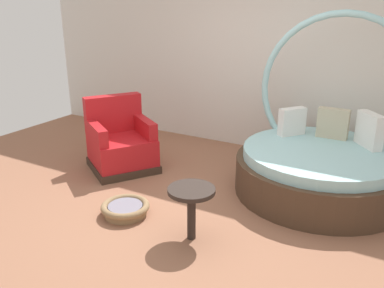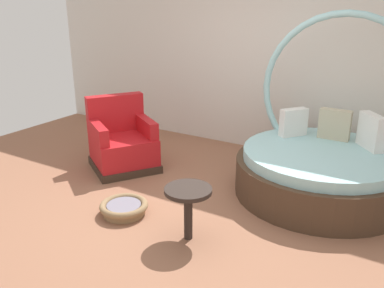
{
  "view_description": "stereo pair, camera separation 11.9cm",
  "coord_description": "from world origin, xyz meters",
  "px_view_note": "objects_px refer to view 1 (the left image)",
  "views": [
    {
      "loc": [
        1.97,
        -3.43,
        2.13
      ],
      "look_at": [
        -0.26,
        0.45,
        0.55
      ],
      "focal_mm": 38.15,
      "sensor_mm": 36.0,
      "label": 1
    },
    {
      "loc": [
        2.07,
        -3.37,
        2.13
      ],
      "look_at": [
        -0.26,
        0.45,
        0.55
      ],
      "focal_mm": 38.15,
      "sensor_mm": 36.0,
      "label": 2
    }
  ],
  "objects_px": {
    "side_table": "(191,198)",
    "pet_basket": "(125,208)",
    "round_daybed": "(322,160)",
    "red_armchair": "(121,144)"
  },
  "relations": [
    {
      "from": "side_table",
      "to": "pet_basket",
      "type": "bearing_deg",
      "value": 177.03
    },
    {
      "from": "round_daybed",
      "to": "side_table",
      "type": "height_order",
      "value": "round_daybed"
    },
    {
      "from": "pet_basket",
      "to": "round_daybed",
      "type": "bearing_deg",
      "value": 44.96
    },
    {
      "from": "round_daybed",
      "to": "red_armchair",
      "type": "bearing_deg",
      "value": -165.99
    },
    {
      "from": "red_armchair",
      "to": "side_table",
      "type": "height_order",
      "value": "red_armchair"
    },
    {
      "from": "pet_basket",
      "to": "side_table",
      "type": "relative_size",
      "value": 0.98
    },
    {
      "from": "round_daybed",
      "to": "pet_basket",
      "type": "relative_size",
      "value": 4.0
    },
    {
      "from": "pet_basket",
      "to": "side_table",
      "type": "distance_m",
      "value": 0.9
    },
    {
      "from": "round_daybed",
      "to": "side_table",
      "type": "distance_m",
      "value": 1.84
    },
    {
      "from": "round_daybed",
      "to": "pet_basket",
      "type": "xyz_separation_m",
      "value": [
        -1.62,
        -1.62,
        -0.31
      ]
    }
  ]
}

